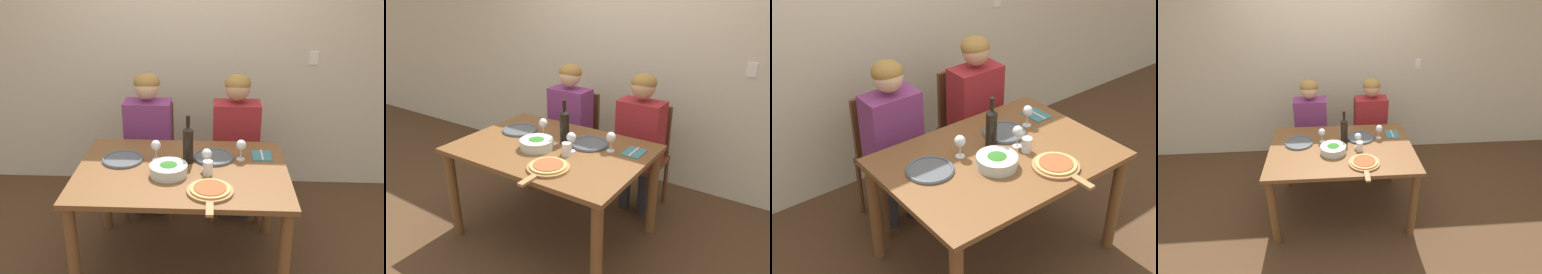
{
  "view_description": "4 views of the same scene",
  "coord_description": "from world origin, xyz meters",
  "views": [
    {
      "loc": [
        0.2,
        -2.71,
        2.14
      ],
      "look_at": [
        0.06,
        0.1,
        0.97
      ],
      "focal_mm": 42.0,
      "sensor_mm": 36.0,
      "label": 1
    },
    {
      "loc": [
        1.57,
        -2.06,
        1.91
      ],
      "look_at": [
        0.12,
        0.17,
        0.82
      ],
      "focal_mm": 35.0,
      "sensor_mm": 36.0,
      "label": 2
    },
    {
      "loc": [
        -1.86,
        -2.08,
        2.56
      ],
      "look_at": [
        -0.14,
        0.16,
        0.88
      ],
      "focal_mm": 50.0,
      "sensor_mm": 36.0,
      "label": 3
    },
    {
      "loc": [
        -0.12,
        -2.58,
        2.28
      ],
      "look_at": [
        0.1,
        0.13,
        0.82
      ],
      "focal_mm": 28.0,
      "sensor_mm": 36.0,
      "label": 4
    }
  ],
  "objects": [
    {
      "name": "water_tumbler",
      "position": [
        0.18,
        -0.07,
        0.82
      ],
      "size": [
        0.07,
        0.07,
        0.1
      ],
      "color": "silver",
      "rests_on": "dining_table"
    },
    {
      "name": "pizza_on_board",
      "position": [
        0.19,
        -0.31,
        0.79
      ],
      "size": [
        0.29,
        0.43,
        0.04
      ],
      "color": "#9E7042",
      "rests_on": "dining_table"
    },
    {
      "name": "chair_left",
      "position": [
        -0.33,
        0.82,
        0.51
      ],
      "size": [
        0.42,
        0.42,
        0.94
      ],
      "color": "brown",
      "rests_on": "ground"
    },
    {
      "name": "wine_glass_left",
      "position": [
        -0.19,
        0.14,
        0.88
      ],
      "size": [
        0.07,
        0.07,
        0.15
      ],
      "color": "silver",
      "rests_on": "dining_table"
    },
    {
      "name": "person_man",
      "position": [
        0.4,
        0.71,
        0.75
      ],
      "size": [
        0.47,
        0.51,
        1.24
      ],
      "color": "#28282D",
      "rests_on": "ground"
    },
    {
      "name": "person_woman",
      "position": [
        -0.33,
        0.71,
        0.75
      ],
      "size": [
        0.47,
        0.51,
        1.24
      ],
      "color": "#28282D",
      "rests_on": "ground"
    },
    {
      "name": "back_wall",
      "position": [
        0.0,
        1.34,
        1.35
      ],
      "size": [
        10.0,
        0.06,
        2.7
      ],
      "color": "beige",
      "rests_on": "ground"
    },
    {
      "name": "wine_glass_centre",
      "position": [
        0.17,
        0.01,
        0.88
      ],
      "size": [
        0.07,
        0.07,
        0.15
      ],
      "color": "silver",
      "rests_on": "dining_table"
    },
    {
      "name": "dinner_plate_right",
      "position": [
        0.21,
        0.19,
        0.78
      ],
      "size": [
        0.29,
        0.29,
        0.02
      ],
      "color": "#4C5156",
      "rests_on": "dining_table"
    },
    {
      "name": "wine_glass_right",
      "position": [
        0.4,
        0.17,
        0.88
      ],
      "size": [
        0.07,
        0.07,
        0.15
      ],
      "color": "silver",
      "rests_on": "dining_table"
    },
    {
      "name": "chair_right",
      "position": [
        0.4,
        0.82,
        0.51
      ],
      "size": [
        0.42,
        0.42,
        0.94
      ],
      "color": "brown",
      "rests_on": "ground"
    },
    {
      "name": "broccoli_bowl",
      "position": [
        -0.08,
        -0.08,
        0.81
      ],
      "size": [
        0.25,
        0.25,
        0.08
      ],
      "color": "silver",
      "rests_on": "dining_table"
    },
    {
      "name": "fork_on_napkin",
      "position": [
        0.56,
        0.24,
        0.77
      ],
      "size": [
        0.14,
        0.18,
        0.01
      ],
      "color": "#387075",
      "rests_on": "dining_table"
    },
    {
      "name": "dining_table",
      "position": [
        0.0,
        0.0,
        0.66
      ],
      "size": [
        1.43,
        1.0,
        0.77
      ],
      "color": "brown",
      "rests_on": "ground"
    },
    {
      "name": "ground_plane",
      "position": [
        0.0,
        0.0,
        0.0
      ],
      "size": [
        40.0,
        40.0,
        0.0
      ],
      "primitive_type": "plane",
      "color": "#4C331E"
    },
    {
      "name": "wine_bottle",
      "position": [
        0.04,
        0.11,
        0.91
      ],
      "size": [
        0.07,
        0.07,
        0.35
      ],
      "color": "black",
      "rests_on": "dining_table"
    },
    {
      "name": "dinner_plate_left",
      "position": [
        -0.43,
        0.12,
        0.78
      ],
      "size": [
        0.29,
        0.29,
        0.02
      ],
      "color": "#4C5156",
      "rests_on": "dining_table"
    }
  ]
}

